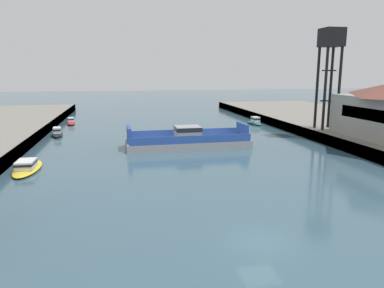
{
  "coord_description": "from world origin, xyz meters",
  "views": [
    {
      "loc": [
        -8.71,
        -20.9,
        11.0
      ],
      "look_at": [
        0.0,
        23.38,
        2.0
      ],
      "focal_mm": 33.9,
      "sensor_mm": 36.0,
      "label": 1
    }
  ],
  "objects_px": {
    "chain_ferry": "(188,140)",
    "crane_tower": "(331,51)",
    "moored_boat_near_right": "(57,133)",
    "moored_boat_near_left": "(27,167)",
    "moored_boat_mid_left": "(255,122)",
    "moored_boat_mid_right": "(71,122)"
  },
  "relations": [
    {
      "from": "chain_ferry",
      "to": "moored_boat_near_right",
      "type": "xyz_separation_m",
      "value": [
        -20.62,
        13.5,
        -0.41
      ]
    },
    {
      "from": "moored_boat_near_right",
      "to": "moored_boat_mid_left",
      "type": "bearing_deg",
      "value": 10.03
    },
    {
      "from": "moored_boat_near_left",
      "to": "moored_boat_mid_right",
      "type": "bearing_deg",
      "value": 89.92
    },
    {
      "from": "moored_boat_near_right",
      "to": "moored_boat_mid_right",
      "type": "bearing_deg",
      "value": 88.41
    },
    {
      "from": "chain_ferry",
      "to": "crane_tower",
      "type": "bearing_deg",
      "value": 6.09
    },
    {
      "from": "chain_ferry",
      "to": "moored_boat_mid_left",
      "type": "relative_size",
      "value": 3.11
    },
    {
      "from": "chain_ferry",
      "to": "crane_tower",
      "type": "relative_size",
      "value": 1.13
    },
    {
      "from": "moored_boat_mid_left",
      "to": "moored_boat_mid_right",
      "type": "relative_size",
      "value": 1.07
    },
    {
      "from": "chain_ferry",
      "to": "moored_boat_mid_right",
      "type": "height_order",
      "value": "chain_ferry"
    },
    {
      "from": "moored_boat_near_right",
      "to": "crane_tower",
      "type": "relative_size",
      "value": 0.37
    },
    {
      "from": "moored_boat_near_left",
      "to": "moored_boat_mid_left",
      "type": "xyz_separation_m",
      "value": [
        38.56,
        29.97,
        0.14
      ]
    },
    {
      "from": "moored_boat_mid_left",
      "to": "moored_boat_near_left",
      "type": "bearing_deg",
      "value": -142.14
    },
    {
      "from": "moored_boat_near_left",
      "to": "moored_boat_mid_left",
      "type": "relative_size",
      "value": 1.36
    },
    {
      "from": "moored_boat_near_left",
      "to": "crane_tower",
      "type": "bearing_deg",
      "value": 15.37
    },
    {
      "from": "moored_boat_near_left",
      "to": "crane_tower",
      "type": "xyz_separation_m",
      "value": [
        44.17,
        12.14,
        13.82
      ]
    },
    {
      "from": "moored_boat_mid_left",
      "to": "moored_boat_mid_right",
      "type": "bearing_deg",
      "value": 168.24
    },
    {
      "from": "moored_boat_near_left",
      "to": "moored_boat_mid_right",
      "type": "relative_size",
      "value": 1.46
    },
    {
      "from": "moored_boat_near_left",
      "to": "crane_tower",
      "type": "relative_size",
      "value": 0.5
    },
    {
      "from": "chain_ferry",
      "to": "moored_boat_near_left",
      "type": "relative_size",
      "value": 2.28
    },
    {
      "from": "moored_boat_near_right",
      "to": "chain_ferry",
      "type": "bearing_deg",
      "value": -33.22
    },
    {
      "from": "moored_boat_near_right",
      "to": "crane_tower",
      "type": "xyz_separation_m",
      "value": [
        44.53,
        -10.95,
        13.71
      ]
    },
    {
      "from": "moored_boat_near_left",
      "to": "moored_boat_near_right",
      "type": "distance_m",
      "value": 23.1
    }
  ]
}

